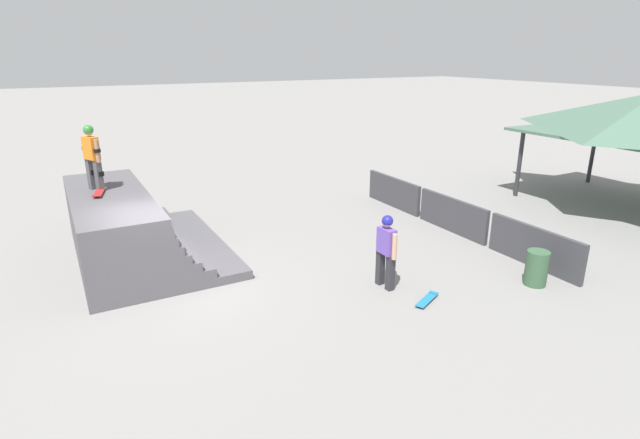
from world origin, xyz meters
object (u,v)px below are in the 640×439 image
object	(u,v)px
trash_bin	(537,268)
skateboard_on_ground	(427,299)
skateboard_on_deck	(99,193)
skater_on_deck	(92,153)
bystander_walking	(386,246)

from	to	relation	value
trash_bin	skateboard_on_ground	bearing A→B (deg)	-101.17
skateboard_on_deck	trash_bin	distance (m)	10.94
skater_on_deck	trash_bin	world-z (taller)	skater_on_deck
skater_on_deck	skateboard_on_ground	world-z (taller)	skater_on_deck
skater_on_deck	bystander_walking	world-z (taller)	skater_on_deck
trash_bin	bystander_walking	bearing A→B (deg)	-116.67
skateboard_on_ground	trash_bin	xyz separation A→B (m)	(0.56, 2.82, 0.37)
skateboard_on_deck	trash_bin	world-z (taller)	skateboard_on_deck
skateboard_on_deck	skateboard_on_ground	xyz separation A→B (m)	(5.79, 5.97, -1.83)
skateboard_on_ground	trash_bin	size ratio (longest dim) A/B	0.98
trash_bin	skateboard_on_deck	bearing A→B (deg)	-125.81
skateboard_on_deck	bystander_walking	distance (m)	7.35
skateboard_on_deck	trash_bin	xyz separation A→B (m)	(6.34, 8.79, -1.47)
bystander_walking	skateboard_on_ground	bearing A→B (deg)	-161.69
skater_on_deck	skateboard_on_deck	xyz separation A→B (m)	(0.58, -0.02, -0.92)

